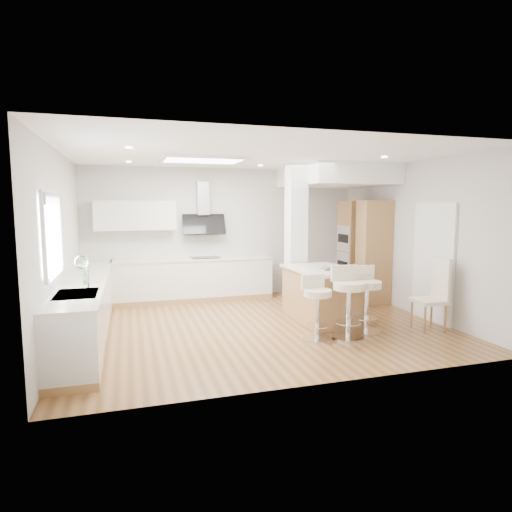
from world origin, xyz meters
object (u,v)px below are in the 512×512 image
object	(u,v)px
peninsula	(322,294)
dining_chair	(435,292)
bar_stool_c	(366,296)
bar_stool_b	(348,298)
bar_stool_a	(317,304)

from	to	relation	value
peninsula	dining_chair	bearing A→B (deg)	-36.53
bar_stool_c	dining_chair	xyz separation A→B (m)	(1.14, -0.19, 0.04)
bar_stool_b	bar_stool_c	size ratio (longest dim) A/B	1.04
bar_stool_b	dining_chair	bearing A→B (deg)	3.91
bar_stool_c	bar_stool_a	bearing A→B (deg)	-168.64
bar_stool_a	dining_chair	world-z (taller)	dining_chair
bar_stool_a	bar_stool_c	size ratio (longest dim) A/B	0.92
bar_stool_a	bar_stool_b	size ratio (longest dim) A/B	0.88
peninsula	dining_chair	size ratio (longest dim) A/B	1.31
peninsula	bar_stool_c	size ratio (longest dim) A/B	1.47
bar_stool_a	bar_stool_b	distance (m)	0.48
peninsula	bar_stool_a	xyz separation A→B (m)	(-0.54, -0.95, 0.08)
bar_stool_b	dining_chair	world-z (taller)	dining_chair
peninsula	bar_stool_a	bearing A→B (deg)	-121.35
bar_stool_c	dining_chair	size ratio (longest dim) A/B	0.90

